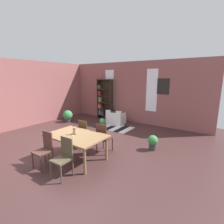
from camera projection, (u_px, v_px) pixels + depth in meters
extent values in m
plane|color=#412727|center=(71.00, 147.00, 5.73)|extent=(10.66, 10.66, 0.00)
cube|color=#905251|center=(130.00, 92.00, 8.76)|extent=(8.12, 0.12, 3.13)
cube|color=#905251|center=(14.00, 95.00, 7.41)|extent=(0.12, 9.20, 3.13)
cube|color=white|center=(110.00, 88.00, 9.36)|extent=(0.55, 0.02, 2.04)
cube|color=white|center=(152.00, 90.00, 7.98)|extent=(0.55, 0.02, 2.04)
cube|color=olive|center=(76.00, 136.00, 4.73)|extent=(1.68, 1.09, 0.04)
cylinder|color=olive|center=(48.00, 147.00, 4.85)|extent=(0.07, 0.07, 0.70)
cylinder|color=olive|center=(85.00, 161.00, 4.03)|extent=(0.07, 0.07, 0.70)
cylinder|color=olive|center=(71.00, 138.00, 5.57)|extent=(0.07, 0.07, 0.70)
cylinder|color=olive|center=(106.00, 148.00, 4.75)|extent=(0.07, 0.07, 0.70)
cylinder|color=#998466|center=(75.00, 131.00, 4.73)|extent=(0.10, 0.10, 0.22)
cylinder|color=silver|center=(73.00, 136.00, 4.55)|extent=(0.04, 0.04, 0.05)
cylinder|color=silver|center=(72.00, 134.00, 4.76)|extent=(0.04, 0.04, 0.05)
cube|color=#402C15|center=(87.00, 134.00, 5.67)|extent=(0.42, 0.42, 0.04)
cube|color=#402C15|center=(83.00, 128.00, 5.48)|extent=(0.38, 0.05, 0.50)
cylinder|color=#402C15|center=(95.00, 140.00, 5.75)|extent=(0.04, 0.04, 0.43)
cylinder|color=#402C15|center=(87.00, 138.00, 5.97)|extent=(0.04, 0.04, 0.43)
cylinder|color=#402C15|center=(87.00, 143.00, 5.48)|extent=(0.04, 0.04, 0.43)
cylinder|color=#402C15|center=(80.00, 141.00, 5.69)|extent=(0.04, 0.04, 0.43)
cube|color=#503029|center=(42.00, 152.00, 4.31)|extent=(0.40, 0.40, 0.04)
cube|color=#503029|center=(48.00, 141.00, 4.41)|extent=(0.38, 0.03, 0.50)
cylinder|color=#503029|center=(33.00, 161.00, 4.31)|extent=(0.04, 0.04, 0.43)
cylinder|color=#503029|center=(41.00, 165.00, 4.11)|extent=(0.04, 0.04, 0.43)
cylinder|color=#503029|center=(45.00, 156.00, 4.60)|extent=(0.04, 0.04, 0.43)
cylinder|color=#503029|center=(53.00, 159.00, 4.41)|extent=(0.04, 0.04, 0.43)
cube|color=#4C422F|center=(61.00, 160.00, 3.89)|extent=(0.41, 0.41, 0.04)
cube|color=#4C422F|center=(67.00, 147.00, 3.99)|extent=(0.38, 0.04, 0.50)
cylinder|color=#4C422F|center=(51.00, 170.00, 3.89)|extent=(0.04, 0.04, 0.43)
cylinder|color=#4C422F|center=(61.00, 175.00, 3.69)|extent=(0.04, 0.04, 0.43)
cylinder|color=#4C422F|center=(63.00, 164.00, 4.18)|extent=(0.04, 0.04, 0.43)
cylinder|color=#4C422F|center=(73.00, 168.00, 3.99)|extent=(0.04, 0.04, 0.43)
cube|color=#41221D|center=(105.00, 138.00, 5.25)|extent=(0.42, 0.42, 0.04)
cube|color=#41221D|center=(101.00, 132.00, 5.05)|extent=(0.38, 0.05, 0.50)
cylinder|color=#41221D|center=(112.00, 145.00, 5.36)|extent=(0.04, 0.04, 0.43)
cylinder|color=#41221D|center=(103.00, 142.00, 5.55)|extent=(0.04, 0.04, 0.43)
cylinder|color=#41221D|center=(106.00, 149.00, 5.06)|extent=(0.04, 0.04, 0.43)
cylinder|color=#41221D|center=(97.00, 146.00, 5.25)|extent=(0.04, 0.04, 0.43)
cube|color=#2D2319|center=(99.00, 99.00, 9.68)|extent=(0.04, 0.31, 2.24)
cube|color=#2D2319|center=(112.00, 100.00, 9.18)|extent=(0.04, 0.31, 2.24)
cube|color=#2D2319|center=(107.00, 99.00, 9.55)|extent=(0.95, 0.01, 2.24)
cube|color=#2D2319|center=(105.00, 115.00, 9.62)|extent=(0.91, 0.31, 0.04)
cube|color=#284C8C|center=(100.00, 112.00, 9.83)|extent=(0.03, 0.22, 0.20)
cube|color=gold|center=(100.00, 112.00, 9.80)|extent=(0.03, 0.17, 0.28)
cube|color=orange|center=(101.00, 112.00, 9.78)|extent=(0.03, 0.18, 0.24)
cube|color=#284C8C|center=(101.00, 112.00, 9.75)|extent=(0.04, 0.24, 0.27)
cube|color=#284C8C|center=(102.00, 113.00, 9.73)|extent=(0.04, 0.22, 0.19)
cube|color=#4C4C51|center=(103.00, 112.00, 9.69)|extent=(0.03, 0.22, 0.26)
cube|color=#4C4C51|center=(103.00, 112.00, 9.67)|extent=(0.04, 0.19, 0.29)
cube|color=#2D2319|center=(105.00, 109.00, 9.54)|extent=(0.91, 0.31, 0.04)
cube|color=#8C4C8C|center=(99.00, 105.00, 9.74)|extent=(0.03, 0.20, 0.28)
cube|color=white|center=(100.00, 106.00, 9.73)|extent=(0.03, 0.21, 0.19)
cube|color=#B22D28|center=(100.00, 105.00, 9.69)|extent=(0.03, 0.16, 0.30)
cube|color=orange|center=(101.00, 106.00, 9.68)|extent=(0.04, 0.26, 0.19)
cube|color=#B22D28|center=(102.00, 106.00, 9.65)|extent=(0.03, 0.21, 0.24)
cube|color=#2D2319|center=(105.00, 102.00, 9.47)|extent=(0.91, 0.31, 0.04)
cube|color=orange|center=(99.00, 99.00, 9.66)|extent=(0.04, 0.16, 0.26)
cube|color=#33724C|center=(100.00, 99.00, 9.63)|extent=(0.04, 0.21, 0.30)
cube|color=gold|center=(101.00, 99.00, 9.61)|extent=(0.04, 0.19, 0.26)
cube|color=#2D2319|center=(105.00, 96.00, 9.39)|extent=(0.91, 0.31, 0.04)
cube|color=#4C4C51|center=(99.00, 93.00, 9.59)|extent=(0.04, 0.18, 0.21)
cube|color=#B22D28|center=(100.00, 93.00, 9.56)|extent=(0.04, 0.24, 0.25)
cube|color=#B22D28|center=(101.00, 93.00, 9.54)|extent=(0.04, 0.22, 0.24)
cube|color=#2D2319|center=(105.00, 89.00, 9.31)|extent=(0.91, 0.31, 0.04)
cube|color=gold|center=(99.00, 87.00, 9.52)|extent=(0.04, 0.20, 0.18)
cube|color=#4C4C51|center=(100.00, 87.00, 9.49)|extent=(0.03, 0.25, 0.21)
cube|color=#33724C|center=(100.00, 87.00, 9.47)|extent=(0.04, 0.23, 0.19)
cube|color=#2D2319|center=(105.00, 80.00, 9.20)|extent=(0.91, 0.31, 0.04)
cube|color=silver|center=(116.00, 120.00, 8.44)|extent=(0.92, 0.92, 0.40)
cube|color=silver|center=(114.00, 114.00, 8.08)|extent=(0.82, 0.29, 0.35)
cube|color=silver|center=(122.00, 116.00, 8.24)|extent=(0.23, 0.73, 0.15)
cube|color=silver|center=(110.00, 114.00, 8.53)|extent=(0.23, 0.73, 0.15)
cube|color=#19382D|center=(114.00, 112.00, 8.05)|extent=(0.30, 0.21, 0.08)
cylinder|color=#333338|center=(68.00, 120.00, 8.86)|extent=(0.30, 0.30, 0.17)
sphere|color=#387F42|center=(68.00, 115.00, 8.80)|extent=(0.51, 0.51, 0.51)
cylinder|color=#9E6042|center=(103.00, 125.00, 7.97)|extent=(0.21, 0.21, 0.15)
sphere|color=#387F42|center=(102.00, 121.00, 7.93)|extent=(0.31, 0.31, 0.31)
cylinder|color=#333338|center=(152.00, 147.00, 5.45)|extent=(0.23, 0.23, 0.20)
sphere|color=#387F42|center=(153.00, 140.00, 5.41)|extent=(0.33, 0.33, 0.33)
cube|color=black|center=(103.00, 125.00, 8.29)|extent=(0.28, 1.09, 0.01)
cube|color=white|center=(107.00, 126.00, 8.13)|extent=(0.28, 1.09, 0.01)
cube|color=black|center=(112.00, 127.00, 7.98)|extent=(0.28, 1.09, 0.01)
cube|color=white|center=(117.00, 128.00, 7.83)|extent=(0.28, 1.09, 0.01)
cube|color=black|center=(122.00, 129.00, 7.67)|extent=(0.28, 1.09, 0.01)
cube|color=white|center=(127.00, 130.00, 7.52)|extent=(0.28, 1.09, 0.01)
cube|color=black|center=(163.00, 86.00, 7.63)|extent=(0.56, 0.03, 0.72)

